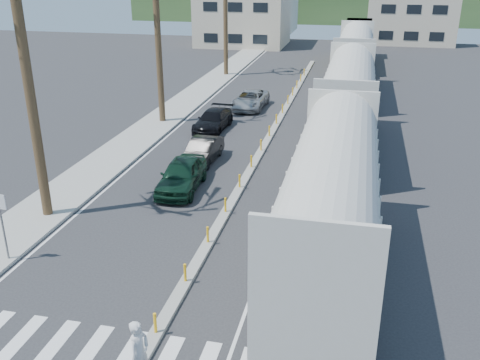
# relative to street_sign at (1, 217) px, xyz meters

# --- Properties ---
(ground) EXTENTS (140.00, 140.00, 0.00)m
(ground) POSITION_rel_street_sign_xyz_m (7.30, -2.00, -1.97)
(ground) COLOR #28282B
(ground) RESTS_ON ground
(sidewalk) EXTENTS (3.00, 90.00, 0.15)m
(sidewalk) POSITION_rel_street_sign_xyz_m (-1.20, 23.00, -1.90)
(sidewalk) COLOR gray
(sidewalk) RESTS_ON ground
(rails) EXTENTS (1.56, 100.00, 0.06)m
(rails) POSITION_rel_street_sign_xyz_m (12.30, 26.00, -1.94)
(rails) COLOR black
(rails) RESTS_ON ground
(median) EXTENTS (0.45, 60.00, 0.85)m
(median) POSITION_rel_street_sign_xyz_m (7.30, 17.96, -1.88)
(median) COLOR gray
(median) RESTS_ON ground
(crosswalk) EXTENTS (14.00, 2.20, 0.01)m
(crosswalk) POSITION_rel_street_sign_xyz_m (7.30, -4.00, -1.97)
(crosswalk) COLOR silver
(crosswalk) RESTS_ON ground
(lane_markings) EXTENTS (9.42, 90.00, 0.01)m
(lane_markings) POSITION_rel_street_sign_xyz_m (5.15, 23.00, -1.97)
(lane_markings) COLOR silver
(lane_markings) RESTS_ON ground
(freight_train) EXTENTS (3.00, 60.94, 5.85)m
(freight_train) POSITION_rel_street_sign_xyz_m (12.30, 21.63, 0.93)
(freight_train) COLOR beige
(freight_train) RESTS_ON ground
(street_sign) EXTENTS (0.60, 0.08, 3.00)m
(street_sign) POSITION_rel_street_sign_xyz_m (0.00, 0.00, 0.00)
(street_sign) COLOR slate
(street_sign) RESTS_ON ground
(buildings) EXTENTS (38.00, 27.00, 10.00)m
(buildings) POSITION_rel_street_sign_xyz_m (0.89, 69.66, 2.39)
(buildings) COLOR #C4B49B
(buildings) RESTS_ON ground
(car_lead) EXTENTS (2.41, 4.94, 1.61)m
(car_lead) POSITION_rel_street_sign_xyz_m (4.38, 8.40, -1.17)
(car_lead) COLOR black
(car_lead) RESTS_ON ground
(car_second) EXTENTS (1.72, 4.31, 1.39)m
(car_second) POSITION_rel_street_sign_xyz_m (4.27, 12.57, -1.28)
(car_second) COLOR black
(car_second) RESTS_ON ground
(car_third) EXTENTS (2.41, 4.91, 1.36)m
(car_third) POSITION_rel_street_sign_xyz_m (3.12, 19.07, -1.29)
(car_third) COLOR black
(car_third) RESTS_ON ground
(car_rear) EXTENTS (2.72, 5.25, 1.41)m
(car_rear) POSITION_rel_street_sign_xyz_m (4.45, 25.45, -1.27)
(car_rear) COLOR #9FA1A4
(car_rear) RESTS_ON ground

